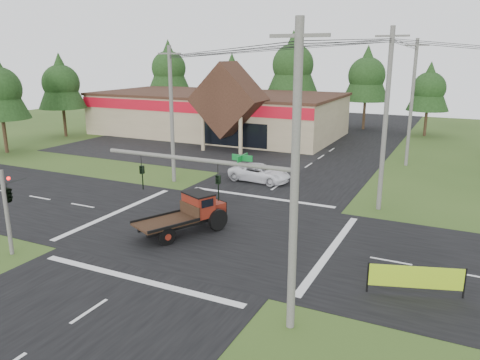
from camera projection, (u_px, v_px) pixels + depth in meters
The scene contains 20 objects.
ground at pixel (213, 229), 27.15m from camera, with size 120.00×120.00×0.00m, color #314D1B.
road_ns at pixel (213, 229), 27.15m from camera, with size 12.00×120.00×0.02m, color black.
road_ew at pixel (213, 229), 27.15m from camera, with size 120.00×12.00×0.02m, color black.
parking_apron at pixel (185, 150), 49.56m from camera, with size 28.00×14.00×0.02m, color black.
cvs_building at pixel (218, 113), 58.74m from camera, with size 30.40×18.20×9.19m.
traffic_signal_mast at pixel (250, 208), 17.03m from camera, with size 8.12×0.24×7.00m.
traffic_signal_corner at pixel (6, 187), 23.04m from camera, with size 0.53×2.48×4.40m.
utility_pole_nr at pixel (295, 181), 16.01m from camera, with size 2.00×0.30×11.00m.
utility_pole_nw at pixel (172, 114), 36.08m from camera, with size 2.00×0.30×10.50m.
utility_pole_ne at pixel (386, 120), 29.19m from camera, with size 2.00×0.30×11.50m.
utility_pole_n at pixel (412, 102), 41.39m from camera, with size 2.00×0.30×11.20m.
tree_row_a at pixel (169, 66), 72.47m from camera, with size 6.72×6.72×12.12m.
tree_row_b at pixel (232, 76), 70.33m from camera, with size 5.60×5.60×10.10m.
tree_row_c at pixel (293, 63), 64.72m from camera, with size 7.28×7.28×13.13m.
tree_row_d at pixel (367, 74), 61.72m from camera, with size 6.16×6.16×11.11m.
tree_row_e at pixel (429, 87), 56.95m from camera, with size 5.04×5.04×9.09m.
tree_side_w at pixel (61, 81), 56.29m from camera, with size 5.60×5.60×10.10m.
antique_flatbed_truck at pixel (183, 215), 26.22m from camera, with size 2.05×5.38×2.25m, color #5E1A0D, non-canonical shape.
roadside_banner at pixel (416, 280), 19.55m from camera, with size 4.00×0.12×1.36m, color #95C019, non-canonical shape.
white_pickup at pixel (260, 173), 37.29m from camera, with size 2.29×4.98×1.38m, color white.
Camera 1 is at (12.57, -22.22, 9.82)m, focal length 35.00 mm.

